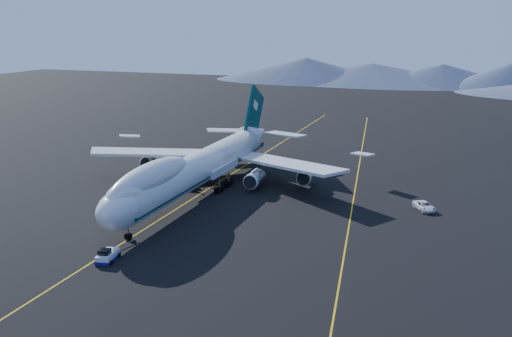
% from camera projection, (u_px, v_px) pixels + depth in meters
% --- Properties ---
extents(ground, '(500.00, 500.00, 0.00)m').
position_uv_depth(ground, '(199.00, 194.00, 116.86)').
color(ground, black).
rests_on(ground, ground).
extents(taxiway_line_main, '(0.25, 220.00, 0.01)m').
position_uv_depth(taxiway_line_main, '(199.00, 194.00, 116.86)').
color(taxiway_line_main, '#E2A90D').
rests_on(taxiway_line_main, ground).
extents(taxiway_line_side, '(28.08, 198.09, 0.01)m').
position_uv_depth(taxiway_line_side, '(354.00, 196.00, 115.91)').
color(taxiway_line_side, '#E2A90D').
rests_on(taxiway_line_side, ground).
extents(boeing_747, '(59.62, 72.43, 19.37)m').
position_uv_depth(boeing_747, '(199.00, 167.00, 115.44)').
color(boeing_747, silver).
rests_on(boeing_747, ground).
extents(pushback_tug, '(3.13, 4.75, 1.93)m').
position_uv_depth(pushback_tug, '(108.00, 257.00, 84.42)').
color(pushback_tug, silver).
rests_on(pushback_tug, ground).
extents(service_van, '(5.07, 6.15, 1.56)m').
position_uv_depth(service_van, '(424.00, 206.00, 107.02)').
color(service_van, white).
rests_on(service_van, ground).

